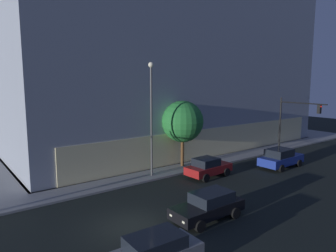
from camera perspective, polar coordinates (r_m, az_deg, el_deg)
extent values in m
plane|color=black|center=(18.08, -6.76, -17.78)|extent=(120.00, 120.00, 0.00)
cube|color=gray|center=(51.14, -27.40, -1.53)|extent=(80.00, 60.00, 0.15)
cube|color=#4C4C51|center=(40.76, -1.65, -2.88)|extent=(36.81, 20.67, 0.15)
cube|color=#F9E8A6|center=(33.00, 8.37, -2.83)|extent=(32.77, 0.60, 2.98)
cube|color=#8E95A1|center=(40.05, -1.71, 10.82)|extent=(36.41, 20.27, 19.17)
cylinder|color=black|center=(37.91, 19.83, 0.45)|extent=(0.18, 0.18, 5.92)
cylinder|color=black|center=(36.12, 23.44, 3.85)|extent=(0.48, 5.40, 0.12)
cube|color=black|center=(35.16, 25.95, 2.78)|extent=(0.34, 0.34, 0.90)
sphere|color=red|center=(35.04, 26.23, 3.21)|extent=(0.18, 0.18, 0.18)
cylinder|color=#4A4A4A|center=(25.27, -3.05, 0.66)|extent=(0.16, 0.16, 8.89)
sphere|color=#F9EFC6|center=(25.09, -3.14, 11.12)|extent=(0.44, 0.44, 0.44)
cylinder|color=brown|center=(28.78, 2.65, -4.75)|extent=(0.30, 0.30, 2.62)
sphere|color=#257531|center=(28.28, 2.69, 0.84)|extent=(3.79, 3.79, 3.79)
cube|color=black|center=(13.68, -2.39, -20.46)|extent=(2.41, 1.61, 0.56)
cylinder|color=black|center=(15.32, -0.53, -21.43)|extent=(0.67, 0.26, 0.66)
cube|color=black|center=(18.66, 7.21, -14.77)|extent=(4.48, 1.79, 0.63)
cube|color=black|center=(18.65, 8.00, -12.74)|extent=(2.34, 1.61, 0.62)
cube|color=#F9F4CC|center=(16.96, 2.97, -17.17)|extent=(0.12, 0.20, 0.12)
cube|color=#F9F4CC|center=(17.71, 0.66, -16.01)|extent=(0.12, 0.20, 0.12)
cylinder|color=black|center=(17.33, 5.89, -17.76)|extent=(0.66, 0.24, 0.66)
cylinder|color=black|center=(18.55, 2.00, -15.91)|extent=(0.66, 0.24, 0.66)
cylinder|color=black|center=(19.17, 12.21, -15.28)|extent=(0.66, 0.24, 0.66)
cylinder|color=black|center=(20.27, 8.29, -13.83)|extent=(0.66, 0.24, 0.66)
cube|color=maroon|center=(26.40, 7.44, -7.77)|extent=(4.11, 1.94, 0.65)
cube|color=black|center=(26.02, 7.01, -6.55)|extent=(1.96, 1.67, 0.62)
cube|color=#F9F4CC|center=(28.15, 9.41, -6.80)|extent=(0.13, 0.21, 0.12)
cube|color=#F9F4CC|center=(27.49, 11.09, -7.21)|extent=(0.13, 0.21, 0.12)
cylinder|color=black|center=(27.95, 7.87, -7.57)|extent=(0.70, 0.27, 0.69)
cylinder|color=black|center=(26.83, 10.67, -8.31)|extent=(0.70, 0.27, 0.69)
cylinder|color=black|center=(26.23, 4.11, -8.57)|extent=(0.70, 0.27, 0.69)
cylinder|color=black|center=(25.04, 6.93, -9.43)|extent=(0.70, 0.27, 0.69)
cube|color=navy|center=(30.87, 20.00, -5.82)|extent=(4.74, 2.03, 0.73)
cube|color=black|center=(30.41, 19.71, -4.62)|extent=(2.38, 1.78, 0.70)
cube|color=#F9F4CC|center=(33.08, 21.27, -4.96)|extent=(0.12, 0.20, 0.12)
cube|color=#F9F4CC|center=(32.53, 23.02, -5.27)|extent=(0.12, 0.20, 0.12)
cylinder|color=black|center=(32.65, 19.89, -5.72)|extent=(0.66, 0.25, 0.65)
cylinder|color=black|center=(31.71, 22.85, -6.28)|extent=(0.66, 0.25, 0.65)
cylinder|color=black|center=(30.27, 16.94, -6.66)|extent=(0.66, 0.25, 0.65)
cylinder|color=black|center=(29.26, 20.05, -7.32)|extent=(0.66, 0.25, 0.65)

